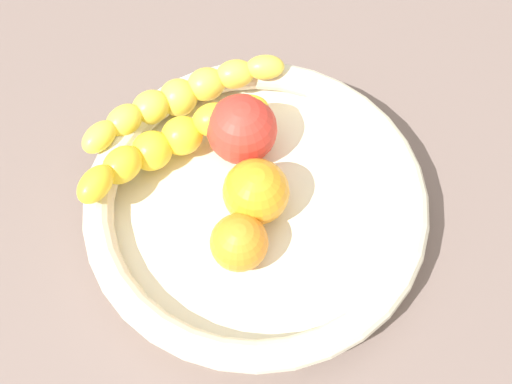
% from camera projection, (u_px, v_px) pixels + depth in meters
% --- Properties ---
extents(kitchen_counter, '(1.20, 1.20, 0.03)m').
position_uv_depth(kitchen_counter, '(256.00, 224.00, 0.65)').
color(kitchen_counter, '#6D5C55').
rests_on(kitchen_counter, ground).
extents(fruit_bowl, '(0.32, 0.32, 0.05)m').
position_uv_depth(fruit_bowl, '(256.00, 205.00, 0.62)').
color(fruit_bowl, beige).
rests_on(fruit_bowl, kitchen_counter).
extents(banana_draped_left, '(0.19, 0.10, 0.05)m').
position_uv_depth(banana_draped_left, '(169.00, 143.00, 0.62)').
color(banana_draped_left, yellow).
rests_on(banana_draped_left, fruit_bowl).
extents(banana_draped_right, '(0.21, 0.09, 0.05)m').
position_uv_depth(banana_draped_right, '(180.00, 97.00, 0.65)').
color(banana_draped_right, yellow).
rests_on(banana_draped_right, fruit_bowl).
extents(orange_front, '(0.05, 0.05, 0.05)m').
position_uv_depth(orange_front, '(239.00, 243.00, 0.58)').
color(orange_front, orange).
rests_on(orange_front, fruit_bowl).
extents(orange_mid_left, '(0.06, 0.06, 0.06)m').
position_uv_depth(orange_mid_left, '(255.00, 194.00, 0.59)').
color(orange_mid_left, orange).
rests_on(orange_mid_left, fruit_bowl).
extents(tomato_red, '(0.07, 0.07, 0.07)m').
position_uv_depth(tomato_red, '(246.00, 128.00, 0.62)').
color(tomato_red, red).
rests_on(tomato_red, fruit_bowl).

